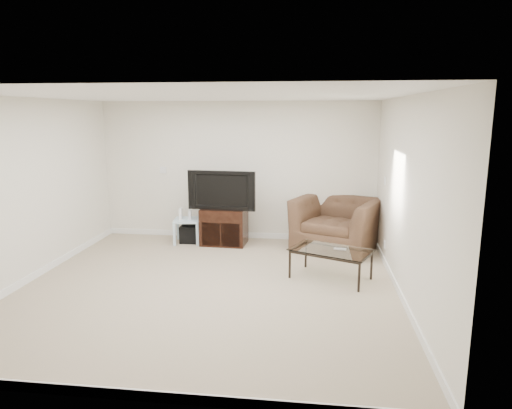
# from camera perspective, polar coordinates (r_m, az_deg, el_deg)

# --- Properties ---
(floor) EXTENTS (5.00, 5.00, 0.00)m
(floor) POSITION_cam_1_polar(r_m,az_deg,el_deg) (6.25, -5.99, -10.18)
(floor) COLOR tan
(floor) RESTS_ON ground
(ceiling) EXTENTS (5.00, 5.00, 0.00)m
(ceiling) POSITION_cam_1_polar(r_m,az_deg,el_deg) (5.82, -6.52, 13.36)
(ceiling) COLOR white
(ceiling) RESTS_ON ground
(wall_back) EXTENTS (5.00, 0.02, 2.50)m
(wall_back) POSITION_cam_1_polar(r_m,az_deg,el_deg) (8.34, -2.33, 4.20)
(wall_back) COLOR silver
(wall_back) RESTS_ON ground
(wall_left) EXTENTS (0.02, 5.00, 2.50)m
(wall_left) POSITION_cam_1_polar(r_m,az_deg,el_deg) (6.92, -26.84, 1.49)
(wall_left) COLOR silver
(wall_left) RESTS_ON ground
(wall_right) EXTENTS (0.02, 5.00, 2.50)m
(wall_right) POSITION_cam_1_polar(r_m,az_deg,el_deg) (5.87, 18.25, 0.58)
(wall_right) COLOR silver
(wall_right) RESTS_ON ground
(plate_back) EXTENTS (0.12, 0.02, 0.12)m
(plate_back) POSITION_cam_1_polar(r_m,az_deg,el_deg) (8.66, -11.54, 4.25)
(plate_back) COLOR white
(plate_back) RESTS_ON wall_back
(plate_right_switch) EXTENTS (0.02, 0.09, 0.13)m
(plate_right_switch) POSITION_cam_1_polar(r_m,az_deg,el_deg) (7.42, 15.82, 2.88)
(plate_right_switch) COLOR white
(plate_right_switch) RESTS_ON wall_right
(plate_right_outlet) EXTENTS (0.02, 0.08, 0.12)m
(plate_right_outlet) POSITION_cam_1_polar(r_m,az_deg,el_deg) (7.33, 15.77, -4.82)
(plate_right_outlet) COLOR white
(plate_right_outlet) RESTS_ON wall_right
(tv_stand) EXTENTS (0.80, 0.57, 0.65)m
(tv_stand) POSITION_cam_1_polar(r_m,az_deg,el_deg) (8.10, -4.00, -2.71)
(tv_stand) COLOR black
(tv_stand) RESTS_ON floor
(dvd_player) EXTENTS (0.41, 0.30, 0.06)m
(dvd_player) POSITION_cam_1_polar(r_m,az_deg,el_deg) (8.01, -4.09, -1.28)
(dvd_player) COLOR black
(dvd_player) RESTS_ON tv_stand
(television) EXTENTS (1.11, 0.30, 0.68)m
(television) POSITION_cam_1_polar(r_m,az_deg,el_deg) (7.94, -4.12, 1.89)
(television) COLOR black
(television) RESTS_ON tv_stand
(side_table) EXTENTS (0.50, 0.50, 0.43)m
(side_table) POSITION_cam_1_polar(r_m,az_deg,el_deg) (8.28, -8.57, -3.27)
(side_table) COLOR silver
(side_table) RESTS_ON floor
(subwoofer) EXTENTS (0.31, 0.31, 0.30)m
(subwoofer) POSITION_cam_1_polar(r_m,az_deg,el_deg) (8.31, -8.35, -3.66)
(subwoofer) COLOR black
(subwoofer) RESTS_ON floor
(game_console) EXTENTS (0.06, 0.15, 0.20)m
(game_console) POSITION_cam_1_polar(r_m,az_deg,el_deg) (8.21, -9.39, -1.17)
(game_console) COLOR white
(game_console) RESTS_ON side_table
(game_case) EXTENTS (0.07, 0.13, 0.17)m
(game_case) POSITION_cam_1_polar(r_m,az_deg,el_deg) (8.19, -8.27, -1.26)
(game_case) COLOR silver
(game_case) RESTS_ON side_table
(recliner) EXTENTS (1.57, 1.32, 1.17)m
(recliner) POSITION_cam_1_polar(r_m,az_deg,el_deg) (7.88, 10.04, -1.32)
(recliner) COLOR #553322
(recliner) RESTS_ON floor
(coffee_table) EXTENTS (1.24, 1.00, 0.42)m
(coffee_table) POSITION_cam_1_polar(r_m,az_deg,el_deg) (6.52, 9.29, -7.38)
(coffee_table) COLOR black
(coffee_table) RESTS_ON floor
(remote) EXTENTS (0.17, 0.07, 0.02)m
(remote) POSITION_cam_1_polar(r_m,az_deg,el_deg) (6.48, 10.46, -5.48)
(remote) COLOR #B2B2B7
(remote) RESTS_ON coffee_table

